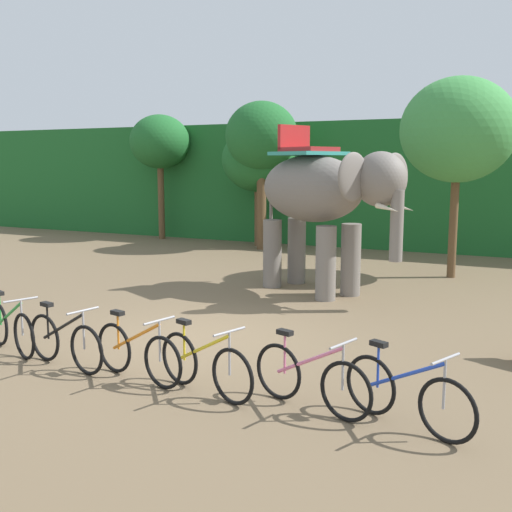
% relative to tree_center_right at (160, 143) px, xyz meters
% --- Properties ---
extents(ground_plane, '(80.00, 80.00, 0.00)m').
position_rel_tree_center_right_xyz_m(ground_plane, '(8.30, -11.10, -3.70)').
color(ground_plane, brown).
extents(foliage_hedge, '(36.00, 6.00, 4.36)m').
position_rel_tree_center_right_xyz_m(foliage_hedge, '(8.30, 3.63, -1.52)').
color(foliage_hedge, '#1E6028').
rests_on(foliage_hedge, ground).
extents(tree_center_right, '(2.28, 2.28, 4.75)m').
position_rel_tree_center_right_xyz_m(tree_center_right, '(0.00, 0.00, 0.00)').
color(tree_center_right, brown).
rests_on(tree_center_right, ground).
extents(tree_right, '(2.61, 2.61, 4.18)m').
position_rel_tree_center_right_xyz_m(tree_right, '(4.26, -0.14, -0.67)').
color(tree_right, brown).
rests_on(tree_right, ground).
extents(tree_center, '(2.42, 2.42, 4.97)m').
position_rel_tree_center_right_xyz_m(tree_center, '(4.73, -0.94, 0.07)').
color(tree_center, brown).
rests_on(tree_center, ground).
extents(tree_far_left, '(2.85, 2.85, 5.04)m').
position_rel_tree_center_right_xyz_m(tree_far_left, '(11.36, -3.52, 0.03)').
color(tree_far_left, brown).
rests_on(tree_far_left, ground).
extents(elephant, '(4.14, 3.06, 3.78)m').
position_rel_tree_center_right_xyz_m(elephant, '(8.97, -6.82, -1.49)').
color(elephant, slate).
rests_on(elephant, ground).
extents(bike_green, '(1.62, 0.74, 0.92)m').
position_rel_tree_center_right_xyz_m(bike_green, '(6.11, -13.01, -3.31)').
color(bike_green, black).
rests_on(bike_green, ground).
extents(bike_black, '(1.68, 0.55, 0.92)m').
position_rel_tree_center_right_xyz_m(bike_black, '(7.39, -13.21, -3.31)').
color(bike_black, black).
rests_on(bike_black, ground).
extents(bike_orange, '(1.68, 0.58, 0.92)m').
position_rel_tree_center_right_xyz_m(bike_orange, '(8.65, -13.17, -3.31)').
color(bike_orange, black).
rests_on(bike_orange, ground).
extents(bike_yellow, '(1.64, 0.67, 0.92)m').
position_rel_tree_center_right_xyz_m(bike_yellow, '(9.72, -13.21, -3.31)').
color(bike_yellow, black).
rests_on(bike_yellow, ground).
extents(bike_pink, '(1.65, 0.65, 0.92)m').
position_rel_tree_center_right_xyz_m(bike_pink, '(11.10, -13.09, -3.31)').
color(bike_pink, black).
rests_on(bike_pink, ground).
extents(bike_blue, '(1.60, 0.77, 0.92)m').
position_rel_tree_center_right_xyz_m(bike_blue, '(12.24, -13.10, -3.31)').
color(bike_blue, black).
rests_on(bike_blue, ground).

